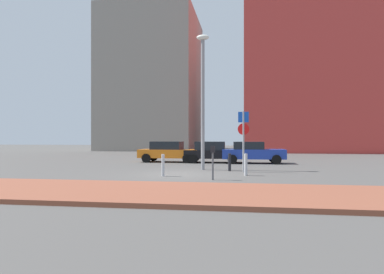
% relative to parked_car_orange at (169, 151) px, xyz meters
% --- Properties ---
extents(ground_plane, '(120.00, 120.00, 0.00)m').
position_rel_parked_car_orange_xyz_m(ground_plane, '(2.29, -8.14, -0.78)').
color(ground_plane, '#4C4947').
extents(sidewalk_brick, '(40.00, 4.28, 0.14)m').
position_rel_parked_car_orange_xyz_m(sidewalk_brick, '(2.29, -14.07, -0.71)').
color(sidewalk_brick, brown).
rests_on(sidewalk_brick, ground).
extents(parked_car_orange, '(4.42, 2.13, 1.50)m').
position_rel_parked_car_orange_xyz_m(parked_car_orange, '(0.00, 0.00, 0.00)').
color(parked_car_orange, orange).
rests_on(parked_car_orange, ground).
extents(parked_car_black, '(4.11, 2.12, 1.50)m').
position_rel_parked_car_orange_xyz_m(parked_car_black, '(3.19, -0.09, 0.00)').
color(parked_car_black, black).
rests_on(parked_car_black, ground).
extents(parked_car_blue, '(4.37, 2.10, 1.50)m').
position_rel_parked_car_orange_xyz_m(parked_car_blue, '(6.00, -0.33, -0.00)').
color(parked_car_blue, '#1E389E').
rests_on(parked_car_blue, ground).
extents(parking_sign_post, '(0.60, 0.10, 3.17)m').
position_rel_parked_car_orange_xyz_m(parking_sign_post, '(5.42, -6.51, 1.22)').
color(parking_sign_post, gray).
rests_on(parking_sign_post, ground).
extents(parking_meter, '(0.18, 0.14, 1.45)m').
position_rel_parked_car_orange_xyz_m(parking_meter, '(4.14, -10.05, 0.16)').
color(parking_meter, '#4C4C51').
rests_on(parking_meter, ground).
extents(street_lamp, '(0.70, 0.36, 7.53)m').
position_rel_parked_car_orange_xyz_m(street_lamp, '(3.17, -5.59, 3.62)').
color(street_lamp, gray).
rests_on(street_lamp, ground).
extents(traffic_bollard_near, '(0.14, 0.14, 1.03)m').
position_rel_parked_car_orange_xyz_m(traffic_bollard_near, '(1.72, -9.02, -0.27)').
color(traffic_bollard_near, '#B7B7BC').
rests_on(traffic_bollard_near, ground).
extents(traffic_bollard_mid, '(0.16, 0.16, 1.04)m').
position_rel_parked_car_orange_xyz_m(traffic_bollard_mid, '(5.53, -8.14, -0.26)').
color(traffic_bollard_mid, '#B7B7BC').
rests_on(traffic_bollard_mid, ground).
extents(traffic_bollard_far, '(0.16, 0.16, 0.94)m').
position_rel_parked_car_orange_xyz_m(traffic_bollard_far, '(4.68, -6.06, -0.31)').
color(traffic_bollard_far, black).
rests_on(traffic_bollard_far, ground).
extents(building_colorful_midrise, '(16.97, 13.70, 30.75)m').
position_rel_parked_car_orange_xyz_m(building_colorful_midrise, '(13.90, 21.73, 14.59)').
color(building_colorful_midrise, '#BF3833').
rests_on(building_colorful_midrise, ground).
extents(building_under_construction, '(12.88, 14.73, 19.67)m').
position_rel_parked_car_orange_xyz_m(building_under_construction, '(-7.86, 25.13, 9.06)').
color(building_under_construction, gray).
rests_on(building_under_construction, ground).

